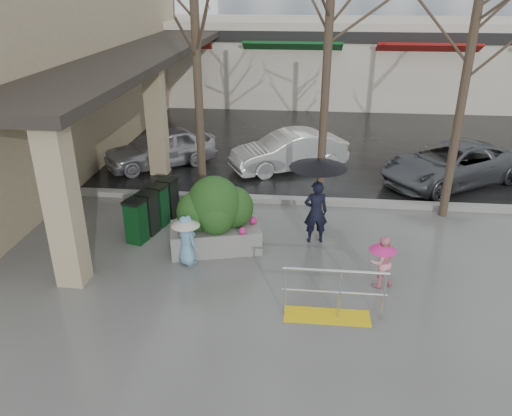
% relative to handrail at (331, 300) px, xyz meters
% --- Properties ---
extents(ground, '(120.00, 120.00, 0.00)m').
position_rel_handrail_xyz_m(ground, '(-1.36, 1.20, -0.38)').
color(ground, '#51514F').
rests_on(ground, ground).
extents(street_asphalt, '(120.00, 36.00, 0.01)m').
position_rel_handrail_xyz_m(street_asphalt, '(-1.36, 23.20, -0.37)').
color(street_asphalt, black).
rests_on(street_asphalt, ground).
extents(curb, '(120.00, 0.30, 0.15)m').
position_rel_handrail_xyz_m(curb, '(-1.36, 5.20, -0.30)').
color(curb, gray).
rests_on(curb, ground).
extents(near_building, '(6.00, 18.00, 8.00)m').
position_rel_handrail_xyz_m(near_building, '(-10.36, 9.20, 3.62)').
color(near_building, tan).
rests_on(near_building, ground).
extents(canopy_slab, '(2.80, 18.00, 0.25)m').
position_rel_handrail_xyz_m(canopy_slab, '(-6.16, 9.20, 3.25)').
color(canopy_slab, '#2D2823').
rests_on(canopy_slab, pillar_front).
extents(pillar_front, '(0.55, 0.55, 3.50)m').
position_rel_handrail_xyz_m(pillar_front, '(-5.26, 0.70, 1.37)').
color(pillar_front, tan).
rests_on(pillar_front, ground).
extents(pillar_back, '(0.55, 0.55, 3.50)m').
position_rel_handrail_xyz_m(pillar_back, '(-5.26, 7.20, 1.37)').
color(pillar_back, tan).
rests_on(pillar_back, ground).
extents(storefront_row, '(34.00, 6.74, 4.00)m').
position_rel_handrail_xyz_m(storefront_row, '(0.64, 19.17, 1.64)').
color(storefront_row, beige).
rests_on(storefront_row, ground).
extents(handrail, '(1.90, 0.50, 1.03)m').
position_rel_handrail_xyz_m(handrail, '(0.00, 0.00, 0.00)').
color(handrail, yellow).
rests_on(handrail, ground).
extents(tree_west, '(3.20, 3.20, 6.80)m').
position_rel_handrail_xyz_m(tree_west, '(-3.36, 4.80, 4.71)').
color(tree_west, '#382B21').
rests_on(tree_west, ground).
extents(tree_midwest, '(3.20, 3.20, 7.00)m').
position_rel_handrail_xyz_m(tree_midwest, '(-0.16, 4.80, 4.86)').
color(tree_midwest, '#382B21').
rests_on(tree_midwest, ground).
extents(tree_mideast, '(3.20, 3.20, 6.50)m').
position_rel_handrail_xyz_m(tree_mideast, '(3.14, 4.80, 4.48)').
color(tree_mideast, '#382B21').
rests_on(tree_mideast, ground).
extents(woman, '(1.33, 1.33, 2.11)m').
position_rel_handrail_xyz_m(woman, '(-0.29, 2.97, 0.99)').
color(woman, black).
rests_on(woman, ground).
extents(child_pink, '(0.66, 0.59, 1.11)m').
position_rel_handrail_xyz_m(child_pink, '(1.03, 1.18, 0.24)').
color(child_pink, pink).
rests_on(child_pink, ground).
extents(child_blue, '(0.66, 0.64, 1.15)m').
position_rel_handrail_xyz_m(child_blue, '(-3.08, 1.65, 0.30)').
color(child_blue, '#6C9FC0').
rests_on(child_blue, ground).
extents(planter, '(2.23, 1.49, 1.78)m').
position_rel_handrail_xyz_m(planter, '(-2.57, 2.39, 0.48)').
color(planter, gray).
rests_on(planter, ground).
extents(news_boxes, '(0.93, 1.97, 1.08)m').
position_rel_handrail_xyz_m(news_boxes, '(-4.31, 3.24, 0.16)').
color(news_boxes, '#0D3D19').
rests_on(news_boxes, ground).
extents(car_a, '(3.89, 3.33, 1.26)m').
position_rel_handrail_xyz_m(car_a, '(-5.42, 7.87, 0.25)').
color(car_a, '#A1A1A6').
rests_on(car_a, ground).
extents(car_b, '(4.01, 2.96, 1.26)m').
position_rel_handrail_xyz_m(car_b, '(-1.13, 7.97, 0.25)').
color(car_b, white).
rests_on(car_b, ground).
extents(car_c, '(4.96, 4.14, 1.26)m').
position_rel_handrail_xyz_m(car_c, '(3.86, 7.21, 0.25)').
color(car_c, '#525559').
rests_on(car_c, ground).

